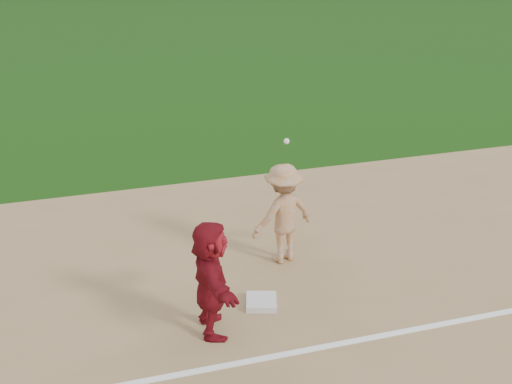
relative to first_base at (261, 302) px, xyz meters
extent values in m
plane|color=#143B0B|center=(0.25, -0.36, -0.07)|extent=(160.00, 160.00, 0.00)
cube|color=white|center=(0.25, -1.16, -0.04)|extent=(60.00, 0.10, 0.01)
cube|color=silver|center=(0.00, 0.00, 0.00)|extent=(0.54, 0.54, 0.10)
imported|color=maroon|center=(-0.81, -0.38, 0.78)|extent=(0.58, 1.57, 1.66)
imported|color=#969699|center=(0.70, 1.15, 0.79)|extent=(1.21, 0.89, 1.67)
sphere|color=white|center=(0.52, 0.52, 2.26)|extent=(0.08, 0.08, 0.08)
camera|label=1|loc=(-2.26, -7.48, 5.38)|focal=45.00mm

